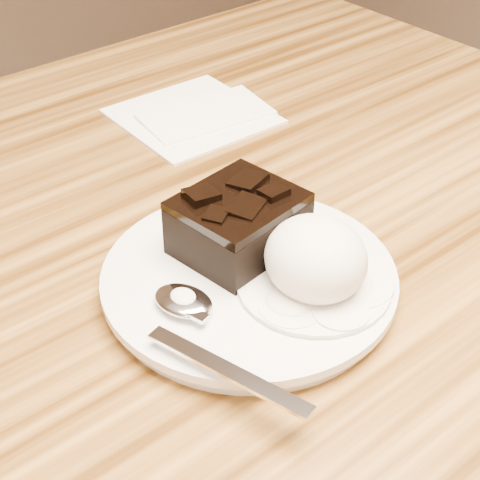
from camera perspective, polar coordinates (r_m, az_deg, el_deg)
plate at (r=0.54m, az=0.68°, el=-3.15°), size 0.21×0.21×0.02m
brownie at (r=0.55m, az=-0.12°, el=0.98°), size 0.09×0.08×0.04m
ice_cream_scoop at (r=0.51m, az=5.71°, el=-1.41°), size 0.07×0.07×0.06m
melt_puddle at (r=0.53m, az=5.56°, el=-3.37°), size 0.11×0.11×0.00m
spoon at (r=0.51m, az=-4.26°, el=-4.73°), size 0.08×0.17×0.01m
napkin at (r=0.77m, az=-3.61°, el=9.36°), size 0.14×0.14×0.01m
crumb_a at (r=0.56m, az=4.40°, el=-0.53°), size 0.01×0.01×0.00m
crumb_b at (r=0.53m, az=0.96°, el=-2.83°), size 0.01×0.01×0.00m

